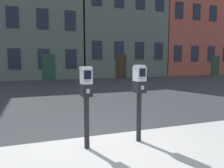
# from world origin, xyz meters

# --- Properties ---
(ground_plane) EXTENTS (160.00, 160.00, 0.00)m
(ground_plane) POSITION_xyz_m (0.00, 0.00, 0.00)
(ground_plane) COLOR #28282B
(parking_meter_near_kerb) EXTENTS (0.22, 0.25, 1.40)m
(parking_meter_near_kerb) POSITION_xyz_m (-0.38, -0.34, 1.11)
(parking_meter_near_kerb) COLOR black
(parking_meter_near_kerb) RESTS_ON sidewalk_slab
(parking_meter_twin_adjacent) EXTENTS (0.22, 0.25, 1.42)m
(parking_meter_twin_adjacent) POSITION_xyz_m (0.61, -0.34, 1.12)
(parking_meter_twin_adjacent) COLOR black
(parking_meter_twin_adjacent) RESTS_ON sidewalk_slab
(townhouse_green_painted) EXTENTS (8.75, 6.48, 9.43)m
(townhouse_green_painted) POSITION_xyz_m (-1.51, 17.88, 4.72)
(townhouse_green_painted) COLOR #4C564C
(townhouse_green_painted) RESTS_ON ground_plane
(townhouse_orange_brick) EXTENTS (8.23, 6.02, 13.61)m
(townhouse_orange_brick) POSITION_xyz_m (7.13, 17.66, 6.81)
(townhouse_orange_brick) COLOR #4C564C
(townhouse_orange_brick) RESTS_ON ground_plane
(townhouse_cream_stone) EXTENTS (8.43, 5.53, 12.49)m
(townhouse_cream_stone) POSITION_xyz_m (15.57, 17.41, 6.25)
(townhouse_cream_stone) COLOR brown
(townhouse_cream_stone) RESTS_ON ground_plane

